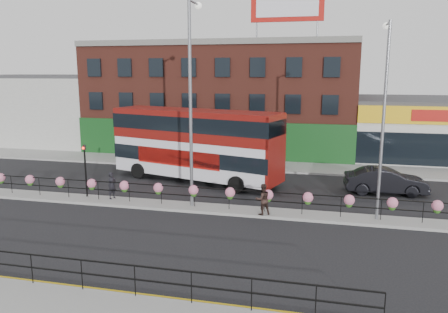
% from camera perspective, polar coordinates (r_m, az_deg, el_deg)
% --- Properties ---
extents(ground, '(120.00, 120.00, 0.00)m').
position_cam_1_polar(ground, '(24.72, -1.61, -7.00)').
color(ground, black).
rests_on(ground, ground).
extents(north_pavement, '(60.00, 4.00, 0.15)m').
position_cam_1_polar(north_pavement, '(36.04, 3.30, -1.12)').
color(north_pavement, gray).
rests_on(north_pavement, ground).
extents(median, '(60.00, 1.60, 0.15)m').
position_cam_1_polar(median, '(24.70, -1.61, -6.83)').
color(median, gray).
rests_on(median, ground).
extents(yellow_line_inner, '(60.00, 0.10, 0.01)m').
position_cam_1_polar(yellow_line_inner, '(16.27, -10.84, -17.21)').
color(yellow_line_inner, gold).
rests_on(yellow_line_inner, ground).
extents(yellow_line_outer, '(60.00, 0.10, 0.01)m').
position_cam_1_polar(yellow_line_outer, '(16.13, -11.12, -17.50)').
color(yellow_line_outer, gold).
rests_on(yellow_line_outer, ground).
extents(brick_building, '(25.00, 12.21, 10.30)m').
position_cam_1_polar(brick_building, '(43.92, 0.02, 7.74)').
color(brick_building, brown).
rests_on(brick_building, ground).
extents(supermarket, '(15.00, 12.25, 5.30)m').
position_cam_1_polar(supermarket, '(44.04, 26.28, 3.37)').
color(supermarket, silver).
rests_on(supermarket, ground).
extents(warehouse_west, '(15.50, 12.00, 7.30)m').
position_cam_1_polar(warehouse_west, '(52.54, -22.13, 5.86)').
color(warehouse_west, '#B2B2AD').
rests_on(warehouse_west, ground).
extents(billboard, '(6.00, 0.29, 4.40)m').
position_cam_1_polar(billboard, '(38.27, 8.26, 19.24)').
color(billboard, '#A8140E').
rests_on(billboard, brick_building).
extents(median_railing, '(30.04, 0.56, 1.23)m').
position_cam_1_polar(median_railing, '(24.42, -1.63, -4.66)').
color(median_railing, black).
rests_on(median_railing, median).
extents(south_railing, '(20.04, 0.05, 1.12)m').
position_cam_1_polar(south_railing, '(16.41, -18.13, -13.62)').
color(south_railing, black).
rests_on(south_railing, south_pavement).
extents(double_decker_bus, '(12.76, 6.24, 5.04)m').
position_cam_1_polar(double_decker_bus, '(30.57, -3.74, 2.44)').
color(double_decker_bus, silver).
rests_on(double_decker_bus, ground).
extents(car, '(2.48, 5.28, 1.66)m').
position_cam_1_polar(car, '(29.58, 20.35, -3.01)').
color(car, black).
rests_on(car, ground).
extents(pedestrian_a, '(0.84, 0.77, 1.62)m').
position_cam_1_polar(pedestrian_a, '(26.99, -14.42, -3.68)').
color(pedestrian_a, black).
rests_on(pedestrian_a, median).
extents(pedestrian_b, '(1.39, 1.37, 1.68)m').
position_cam_1_polar(pedestrian_b, '(23.35, 5.07, -5.58)').
color(pedestrian_b, '#2E1F1A').
rests_on(pedestrian_b, median).
extents(lamp_column_west, '(0.41, 1.99, 11.33)m').
position_cam_1_polar(lamp_column_west, '(24.27, -4.23, 9.14)').
color(lamp_column_west, slate).
rests_on(lamp_column_west, median).
extents(lamp_column_east, '(0.36, 1.75, 9.96)m').
position_cam_1_polar(lamp_column_east, '(23.27, 20.15, 6.42)').
color(lamp_column_east, slate).
rests_on(lamp_column_east, median).
extents(traffic_light_median, '(0.15, 0.28, 3.65)m').
position_cam_1_polar(traffic_light_median, '(27.55, -17.72, -0.34)').
color(traffic_light_median, black).
rests_on(traffic_light_median, median).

